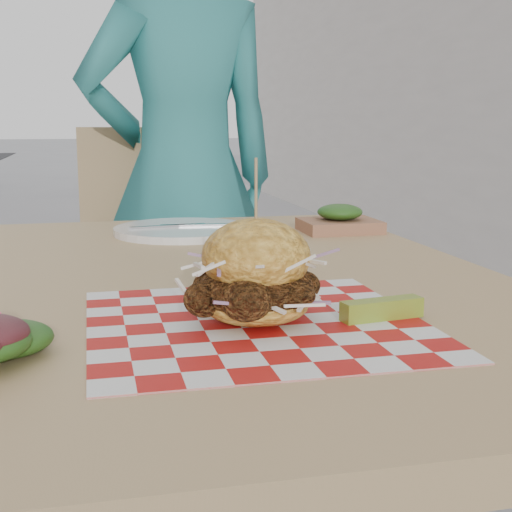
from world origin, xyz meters
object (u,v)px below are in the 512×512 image
at_px(patio_chair, 166,268).
at_px(sandwich, 256,278).
at_px(diner, 184,178).
at_px(patio_table, 219,327).

distance_m(patio_chair, sandwich, 1.31).
height_order(diner, sandwich, diner).
bearing_deg(diner, patio_table, 73.03).
distance_m(diner, patio_chair, 0.26).
height_order(diner, patio_chair, diner).
distance_m(diner, patio_table, 1.01).
relative_size(diner, patio_table, 1.35).
height_order(diner, patio_table, diner).
relative_size(diner, patio_chair, 1.70).
bearing_deg(patio_table, diner, 85.19).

